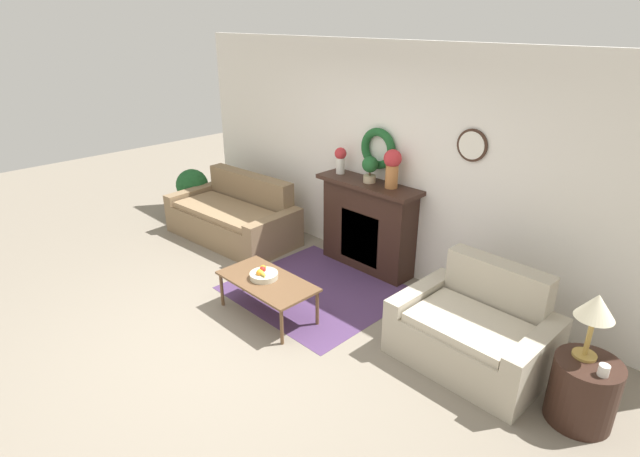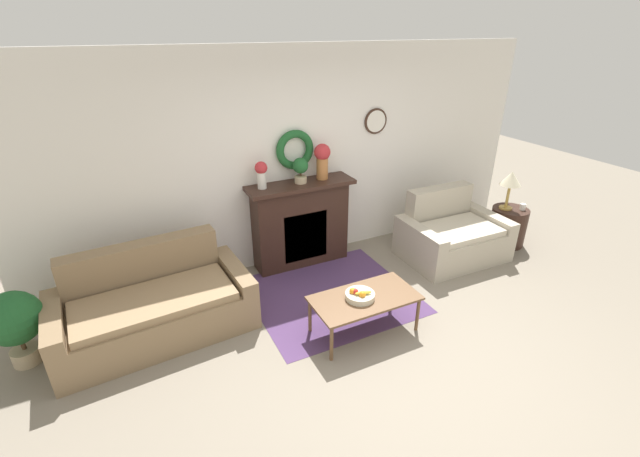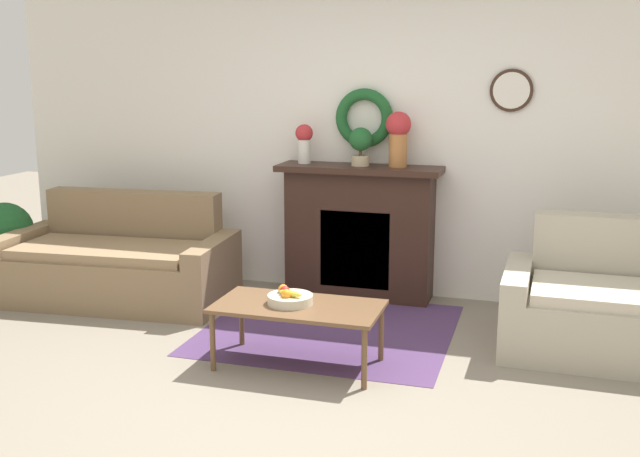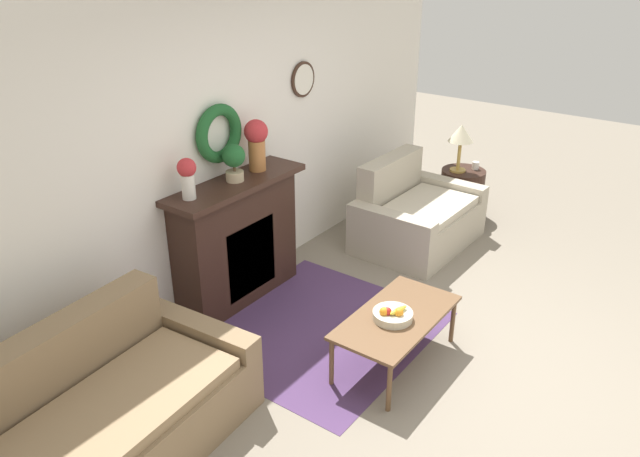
% 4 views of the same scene
% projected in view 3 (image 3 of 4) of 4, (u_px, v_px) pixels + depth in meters
% --- Properties ---
extents(ground_plane, '(16.00, 16.00, 0.00)m').
position_uv_depth(ground_plane, '(290.00, 404.00, 4.33)').
color(ground_plane, gray).
extents(floor_rug, '(1.80, 1.66, 0.01)m').
position_uv_depth(floor_rug, '(329.00, 329.00, 5.56)').
color(floor_rug, '#4C335B').
rests_on(floor_rug, ground_plane).
extents(wall_back, '(6.80, 0.16, 2.70)m').
position_uv_depth(wall_back, '(381.00, 135.00, 6.25)').
color(wall_back, white).
rests_on(wall_back, ground_plane).
extents(fireplace, '(1.36, 0.41, 1.12)m').
position_uv_depth(fireplace, '(359.00, 231.00, 6.26)').
color(fireplace, '#331E16').
rests_on(fireplace, ground_plane).
extents(couch_left, '(1.95, 1.09, 0.86)m').
position_uv_depth(couch_left, '(119.00, 264.00, 6.27)').
color(couch_left, '#846B4C').
rests_on(couch_left, ground_plane).
extents(loveseat_right, '(1.33, 0.96, 0.89)m').
position_uv_depth(loveseat_right, '(603.00, 308.00, 5.09)').
color(loveseat_right, '#B2A893').
rests_on(loveseat_right, ground_plane).
extents(coffee_table, '(1.07, 0.56, 0.41)m').
position_uv_depth(coffee_table, '(298.00, 310.00, 4.81)').
color(coffee_table, brown).
rests_on(coffee_table, ground_plane).
extents(fruit_bowl, '(0.29, 0.29, 0.11)m').
position_uv_depth(fruit_bowl, '(289.00, 298.00, 4.82)').
color(fruit_bowl, beige).
rests_on(fruit_bowl, coffee_table).
extents(vase_on_mantel_left, '(0.15, 0.15, 0.33)m').
position_uv_depth(vase_on_mantel_left, '(304.00, 141.00, 6.25)').
color(vase_on_mantel_left, silver).
rests_on(vase_on_mantel_left, fireplace).
extents(vase_on_mantel_right, '(0.20, 0.20, 0.45)m').
position_uv_depth(vase_on_mantel_right, '(398.00, 135.00, 6.01)').
color(vase_on_mantel_right, '#AD6B38').
rests_on(vase_on_mantel_right, fireplace).
extents(potted_plant_on_mantel, '(0.19, 0.19, 0.31)m').
position_uv_depth(potted_plant_on_mantel, '(361.00, 144.00, 6.09)').
color(potted_plant_on_mantel, tan).
rests_on(potted_plant_on_mantel, fireplace).
extents(potted_plant_floor_by_couch, '(0.50, 0.50, 0.75)m').
position_uv_depth(potted_plant_floor_by_couch, '(5.00, 234.00, 6.61)').
color(potted_plant_floor_by_couch, tan).
rests_on(potted_plant_floor_by_couch, ground_plane).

